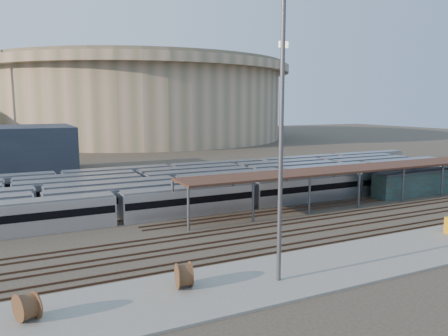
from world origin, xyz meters
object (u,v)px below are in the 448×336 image
teal_boxcar (415,184)px  cable_reel_west (27,307)px  cable_reel_east (184,275)px  yard_light_pole (281,140)px

teal_boxcar → cable_reel_west: bearing=-162.7°
cable_reel_east → yard_light_pole: 13.05m
cable_reel_west → cable_reel_east: 11.28m
yard_light_pole → cable_reel_east: bearing=164.8°
cable_reel_west → yard_light_pole: size_ratio=0.08×
teal_boxcar → yard_light_pole: bearing=-153.2°
teal_boxcar → cable_reel_east: 49.75m
cable_reel_east → teal_boxcar: bearing=21.0°
teal_boxcar → cable_reel_west: (-57.71, -18.28, -0.70)m
cable_reel_west → cable_reel_east: cable_reel_east is taller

